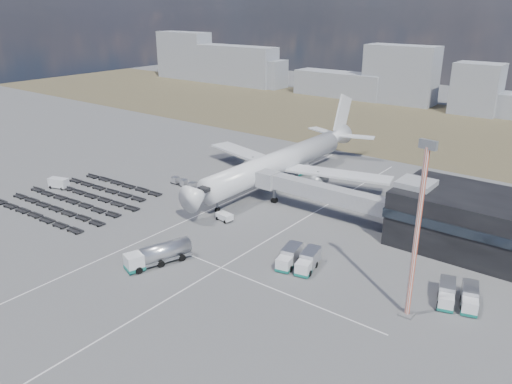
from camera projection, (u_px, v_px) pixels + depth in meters
The scene contains 16 objects.
ground at pixel (186, 226), 96.45m from camera, with size 420.00×420.00×0.00m, color #565659.
grass_strip at pixel (407, 124), 177.78m from camera, with size 420.00×90.00×0.01m, color #4D462E.
lane_markings at pixel (235, 234), 93.07m from camera, with size 47.12×110.00×0.01m.
terminal at pixel (484, 224), 84.96m from camera, with size 30.40×16.40×11.00m.
jet_bridge at pixel (313, 190), 100.66m from camera, with size 30.30×3.80×7.05m.
airliner at pixel (283, 161), 118.51m from camera, with size 51.59×64.53×17.62m.
skyline at pixel (399, 79), 212.91m from camera, with size 300.10×26.09×25.87m.
fuel_tanker at pixel (158, 254), 81.97m from camera, with size 6.15×11.34×3.57m.
pushback_tug at pixel (225, 217), 98.81m from camera, with size 3.37×1.90×1.51m, color silver.
utility_van at pixel (59, 183), 116.01m from camera, with size 4.56×2.06×2.41m, color silver.
catering_truck at pixel (298, 170), 124.72m from camera, with size 2.89×6.01×2.67m.
service_trucks_near at pixel (299, 259), 81.15m from camera, with size 6.89×7.74×2.70m.
service_trucks_far at pixel (458, 295), 71.12m from camera, with size 6.83×7.54×2.54m.
uld_row at pixel (197, 187), 114.28m from camera, with size 17.22×2.36×1.56m.
baggage_dollies at pixel (80, 198), 109.19m from camera, with size 30.91×25.82×0.77m.
floodlight_mast at pixel (417, 233), 64.59m from camera, with size 2.38×1.93×24.97m.
Camera 1 is at (64.42, -61.20, 40.40)m, focal length 35.00 mm.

